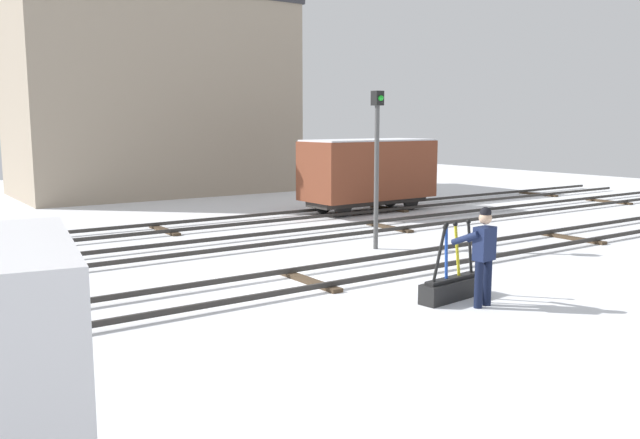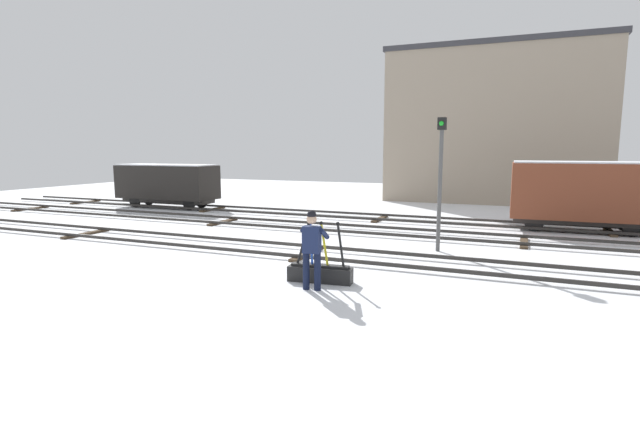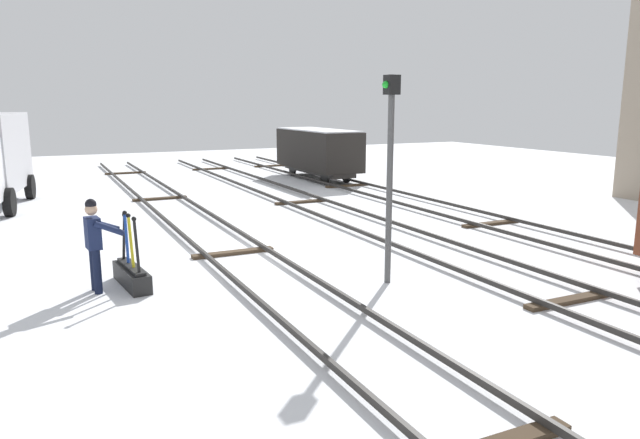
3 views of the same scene
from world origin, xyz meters
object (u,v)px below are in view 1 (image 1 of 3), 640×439
Objects in this scene: rail_worker at (483,250)px; signal_post at (377,154)px; switch_lever_frame at (453,286)px; freight_car_near_switch at (368,171)px.

signal_post is at bearing 63.54° from rail_worker.
switch_lever_frame is 12.14m from freight_car_near_switch.
signal_post is 7.24m from freight_car_near_switch.
freight_car_near_switch is (4.35, 5.71, -0.95)m from signal_post.
freight_car_near_switch reaches higher than switch_lever_frame.
signal_post is 0.80× the size of freight_car_near_switch.
switch_lever_frame is 5.44m from signal_post.
freight_car_near_switch is at bearing 51.97° from switch_lever_frame.
signal_post is (1.96, 4.58, 2.19)m from switch_lever_frame.
switch_lever_frame is 0.87× the size of rail_worker.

